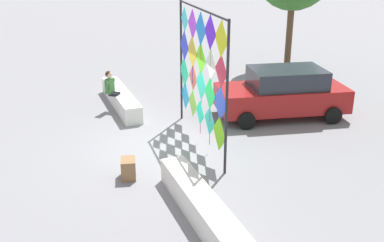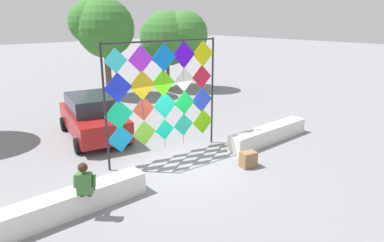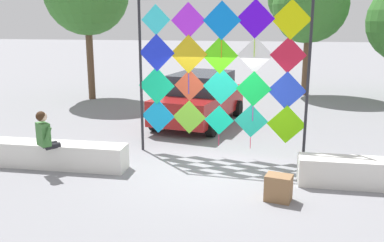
# 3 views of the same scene
# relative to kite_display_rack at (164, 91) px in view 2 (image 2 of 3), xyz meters

# --- Properties ---
(ground) EXTENTS (120.00, 120.00, 0.00)m
(ground) POSITION_rel_kite_display_rack_xyz_m (-0.08, -1.20, -2.27)
(ground) COLOR gray
(plaza_ledge_left) EXTENTS (4.01, 0.59, 0.59)m
(plaza_ledge_left) POSITION_rel_kite_display_rack_xyz_m (-4.01, -1.50, -1.98)
(plaza_ledge_left) COLOR silver
(plaza_ledge_left) RESTS_ON ground
(plaza_ledge_right) EXTENTS (4.01, 0.59, 0.59)m
(plaza_ledge_right) POSITION_rel_kite_display_rack_xyz_m (3.85, -1.50, -1.98)
(plaza_ledge_right) COLOR silver
(plaza_ledge_right) RESTS_ON ground
(kite_display_rack) EXTENTS (4.23, 0.37, 3.94)m
(kite_display_rack) POSITION_rel_kite_display_rack_xyz_m (0.00, 0.00, 0.00)
(kite_display_rack) COLOR #232328
(kite_display_rack) RESTS_ON ground
(seated_vendor) EXTENTS (0.67, 0.69, 1.44)m
(seated_vendor) POSITION_rel_kite_display_rack_xyz_m (-3.68, -1.85, -1.43)
(seated_vendor) COLOR black
(seated_vendor) RESTS_ON ground
(parked_car) EXTENTS (2.73, 4.59, 1.67)m
(parked_car) POSITION_rel_kite_display_rack_xyz_m (-1.05, 3.42, -1.42)
(parked_car) COLOR maroon
(parked_car) RESTS_ON ground
(cardboard_box_large) EXTENTS (0.56, 0.46, 0.51)m
(cardboard_box_large) POSITION_rel_kite_display_rack_xyz_m (1.42, -2.52, -2.02)
(cardboard_box_large) COLOR olive
(cardboard_box_large) RESTS_ON ground
(tree_broadleaf) EXTENTS (4.02, 4.41, 5.06)m
(tree_broadleaf) POSITION_rel_kite_display_rack_xyz_m (7.21, 8.95, 1.13)
(tree_broadleaf) COLOR brown
(tree_broadleaf) RESTS_ON ground
(tree_far_right) EXTENTS (3.55, 3.43, 5.71)m
(tree_far_right) POSITION_rel_kite_display_rack_xyz_m (2.70, 9.69, 1.72)
(tree_far_right) COLOR brown
(tree_far_right) RESTS_ON ground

